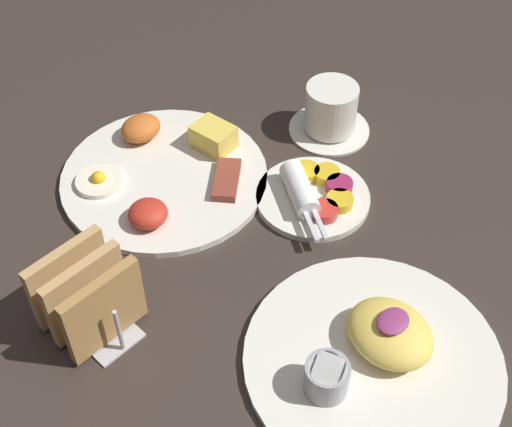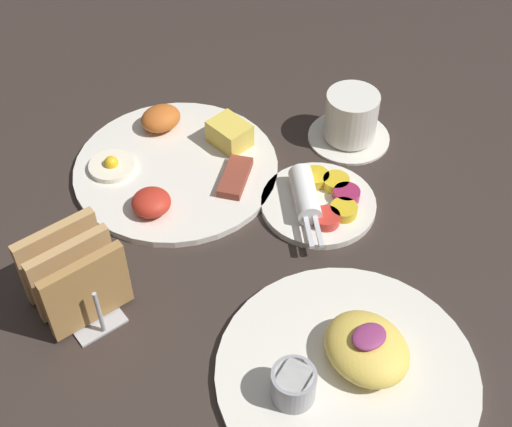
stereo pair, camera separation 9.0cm
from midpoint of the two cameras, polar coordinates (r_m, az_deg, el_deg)
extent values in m
plane|color=#332823|center=(0.89, -2.94, -3.95)|extent=(3.00, 3.00, 0.00)
cylinder|color=silver|center=(1.00, -9.91, 2.76)|extent=(0.29, 0.29, 0.01)
cube|color=#E5C64C|center=(1.02, -5.96, 5.99)|extent=(0.05, 0.06, 0.04)
ellipsoid|color=#C66023|center=(1.05, -11.67, 6.59)|extent=(0.06, 0.05, 0.03)
cylinder|color=#F4EACC|center=(1.00, -14.99, 2.36)|extent=(0.06, 0.06, 0.01)
sphere|color=yellow|center=(1.00, -15.06, 2.61)|extent=(0.02, 0.02, 0.02)
ellipsoid|color=red|center=(0.93, -11.42, -0.15)|extent=(0.05, 0.05, 0.03)
cube|color=brown|center=(0.97, -5.03, 2.57)|extent=(0.08, 0.07, 0.01)
cylinder|color=silver|center=(0.96, 1.88, 1.12)|extent=(0.15, 0.15, 0.01)
cylinder|color=red|center=(0.93, 2.72, 0.03)|extent=(0.04, 0.04, 0.01)
cylinder|color=gold|center=(0.94, 4.00, 0.84)|extent=(0.04, 0.04, 0.01)
cylinder|color=#99234C|center=(0.96, 4.11, 2.04)|extent=(0.04, 0.04, 0.01)
cylinder|color=gold|center=(0.97, 3.06, 2.98)|extent=(0.04, 0.04, 0.01)
cylinder|color=gold|center=(0.98, 1.43, 3.20)|extent=(0.04, 0.04, 0.01)
cylinder|color=white|center=(0.94, 0.79, 1.80)|extent=(0.07, 0.09, 0.03)
cube|color=silver|center=(0.90, 2.30, -1.07)|extent=(0.03, 0.05, 0.00)
cube|color=silver|center=(0.89, 1.56, -1.21)|extent=(0.03, 0.05, 0.00)
cylinder|color=silver|center=(0.81, 6.13, -11.78)|extent=(0.29, 0.29, 0.01)
ellipsoid|color=#EAC651|center=(0.80, 7.48, -9.67)|extent=(0.10, 0.11, 0.04)
ellipsoid|color=#8C3366|center=(0.78, 7.64, -8.73)|extent=(0.04, 0.03, 0.01)
cylinder|color=#99999E|center=(0.76, 2.22, -13.21)|extent=(0.05, 0.05, 0.04)
cylinder|color=white|center=(0.75, 2.26, -12.59)|extent=(0.04, 0.04, 0.01)
cube|color=#B7B7BC|center=(0.87, -15.81, -8.42)|extent=(0.06, 0.12, 0.01)
cube|color=#A77941|center=(0.81, -15.24, -7.69)|extent=(0.10, 0.01, 0.10)
cube|color=tan|center=(0.83, -16.51, -6.38)|extent=(0.10, 0.01, 0.10)
cube|color=tan|center=(0.84, -17.72, -5.12)|extent=(0.10, 0.01, 0.10)
cylinder|color=#B7B7BC|center=(0.81, -14.15, -9.21)|extent=(0.01, 0.00, 0.07)
cylinder|color=#B7B7BC|center=(0.87, -18.29, -4.89)|extent=(0.01, 0.01, 0.07)
cylinder|color=silver|center=(1.07, 3.45, 6.70)|extent=(0.12, 0.12, 0.01)
cylinder|color=silver|center=(1.04, 3.55, 8.34)|extent=(0.08, 0.08, 0.07)
cylinder|color=#381E0F|center=(1.03, 3.63, 9.65)|extent=(0.06, 0.06, 0.01)
camera|label=1|loc=(0.05, -92.87, -3.04)|focal=50.00mm
camera|label=2|loc=(0.05, 87.13, 3.04)|focal=50.00mm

